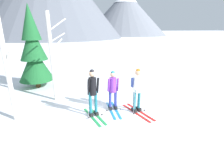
% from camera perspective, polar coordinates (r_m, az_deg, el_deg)
% --- Properties ---
extents(ground_plane, '(400.00, 400.00, 0.00)m').
position_cam_1_polar(ground_plane, '(7.16, -1.38, -8.64)').
color(ground_plane, white).
extents(skier_in_black, '(0.68, 1.60, 1.81)m').
position_cam_1_polar(skier_in_black, '(6.39, -6.33, -2.23)').
color(skier_in_black, green).
rests_on(skier_in_black, ground).
extents(skier_in_purple, '(0.61, 1.59, 1.63)m').
position_cam_1_polar(skier_in_purple, '(6.90, 0.29, -1.75)').
color(skier_in_purple, '#1E84D1').
rests_on(skier_in_purple, ground).
extents(skier_in_white, '(0.77, 1.75, 1.76)m').
position_cam_1_polar(skier_in_white, '(6.77, 8.24, -1.30)').
color(skier_in_white, red).
rests_on(skier_in_white, ground).
extents(pine_tree_near, '(1.82, 1.82, 4.40)m').
position_cam_1_polar(pine_tree_near, '(10.34, -24.36, 9.75)').
color(pine_tree_near, '#51381E').
rests_on(pine_tree_near, ground).
extents(birch_tree_tall, '(0.34, 0.97, 4.07)m').
position_cam_1_polar(birch_tree_tall, '(6.76, -31.48, 5.90)').
color(birch_tree_tall, silver).
rests_on(birch_tree_tall, ground).
extents(birch_tree_slender, '(0.79, 0.60, 3.86)m').
position_cam_1_polar(birch_tree_slender, '(8.06, -18.99, 8.42)').
color(birch_tree_slender, silver).
rests_on(birch_tree_slender, ground).
extents(mountain_ridge_distant, '(83.97, 56.27, 28.95)m').
position_cam_1_polar(mountain_ridge_distant, '(71.45, -15.14, 24.90)').
color(mountain_ridge_distant, gray).
rests_on(mountain_ridge_distant, ground).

